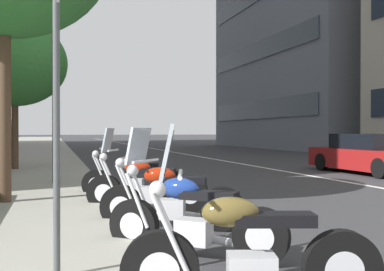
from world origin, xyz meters
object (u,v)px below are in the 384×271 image
(motorcycle_mid_row, at_px, (246,254))
(pedestrian_on_plaza, at_px, (11,142))
(motorcycle_second_in_row, at_px, (133,180))
(car_approaching_light, at_px, (369,155))
(street_tree_near_plaza_corner, at_px, (15,63))
(motorcycle_nearest_camera, at_px, (190,219))
(parking_sign_by_curb, at_px, (57,83))
(motorcycle_under_tarp, at_px, (170,201))
(motorcycle_far_end_row, at_px, (145,187))

(motorcycle_mid_row, xyz_separation_m, pedestrian_on_plaza, (14.58, 3.02, 0.58))
(motorcycle_second_in_row, xyz_separation_m, car_approaching_light, (3.41, -8.61, 0.22))
(motorcycle_second_in_row, distance_m, street_tree_near_plaza_corner, 8.28)
(motorcycle_nearest_camera, distance_m, pedestrian_on_plaza, 13.41)
(motorcycle_mid_row, xyz_separation_m, parking_sign_by_curb, (0.79, 1.44, 1.39))
(motorcycle_under_tarp, xyz_separation_m, motorcycle_far_end_row, (1.53, 0.07, 0.03))
(parking_sign_by_curb, bearing_deg, car_approaching_light, -49.74)
(motorcycle_mid_row, bearing_deg, parking_sign_by_curb, -12.62)
(parking_sign_by_curb, distance_m, pedestrian_on_plaza, 13.91)
(motorcycle_far_end_row, bearing_deg, motorcycle_second_in_row, -67.70)
(motorcycle_mid_row, relative_size, motorcycle_second_in_row, 0.97)
(motorcycle_mid_row, height_order, street_tree_near_plaza_corner, street_tree_near_plaza_corner)
(motorcycle_second_in_row, relative_size, parking_sign_by_curb, 0.74)
(street_tree_near_plaza_corner, bearing_deg, motorcycle_far_end_row, -161.71)
(motorcycle_nearest_camera, distance_m, motorcycle_under_tarp, 1.44)
(car_approaching_light, xyz_separation_m, street_tree_near_plaza_corner, (3.61, 11.45, 3.12))
(motorcycle_far_end_row, xyz_separation_m, parking_sign_by_curb, (-3.71, 1.50, 1.39))
(car_approaching_light, relative_size, parking_sign_by_curb, 1.64)
(motorcycle_mid_row, distance_m, car_approaching_light, 12.79)
(parking_sign_by_curb, height_order, pedestrian_on_plaza, parking_sign_by_curb)
(motorcycle_nearest_camera, height_order, motorcycle_far_end_row, motorcycle_far_end_row)
(motorcycle_mid_row, bearing_deg, pedestrian_on_plaza, -62.08)
(motorcycle_nearest_camera, bearing_deg, motorcycle_under_tarp, -55.31)
(motorcycle_nearest_camera, bearing_deg, parking_sign_by_curb, 67.13)
(car_approaching_light, height_order, street_tree_near_plaza_corner, street_tree_near_plaza_corner)
(motorcycle_second_in_row, relative_size, street_tree_near_plaza_corner, 0.41)
(pedestrian_on_plaza, bearing_deg, motorcycle_under_tarp, -139.61)
(motorcycle_under_tarp, bearing_deg, street_tree_near_plaza_corner, -49.77)
(motorcycle_under_tarp, bearing_deg, motorcycle_far_end_row, -63.24)
(motorcycle_far_end_row, bearing_deg, street_tree_near_plaza_corner, -48.06)
(car_approaching_light, distance_m, parking_sign_by_curb, 13.34)
(motorcycle_under_tarp, height_order, parking_sign_by_curb, parking_sign_by_curb)
(motorcycle_nearest_camera, relative_size, pedestrian_on_plaza, 1.01)
(car_approaching_light, relative_size, pedestrian_on_plaza, 2.71)
(motorcycle_second_in_row, xyz_separation_m, parking_sign_by_curb, (-5.17, 1.53, 1.42))
(motorcycle_nearest_camera, bearing_deg, motorcycle_mid_row, 129.79)
(motorcycle_nearest_camera, xyz_separation_m, motorcycle_second_in_row, (4.43, -0.09, -0.02))
(parking_sign_by_curb, bearing_deg, motorcycle_mid_row, -118.85)
(motorcycle_mid_row, xyz_separation_m, motorcycle_second_in_row, (5.96, -0.09, -0.03))
(motorcycle_under_tarp, height_order, car_approaching_light, car_approaching_light)
(motorcycle_far_end_row, xyz_separation_m, motorcycle_second_in_row, (1.46, -0.03, -0.03))
(parking_sign_by_curb, relative_size, street_tree_near_plaza_corner, 0.56)
(motorcycle_under_tarp, relative_size, motorcycle_second_in_row, 0.94)
(parking_sign_by_curb, relative_size, pedestrian_on_plaza, 1.66)
(motorcycle_far_end_row, height_order, car_approaching_light, motorcycle_far_end_row)
(motorcycle_second_in_row, bearing_deg, street_tree_near_plaza_corner, -45.73)
(motorcycle_second_in_row, distance_m, car_approaching_light, 9.26)
(motorcycle_nearest_camera, relative_size, car_approaching_light, 0.37)
(parking_sign_by_curb, bearing_deg, motorcycle_nearest_camera, -62.65)
(motorcycle_mid_row, distance_m, motorcycle_second_in_row, 5.96)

